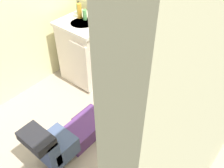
{
  "coord_description": "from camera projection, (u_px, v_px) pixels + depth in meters",
  "views": [
    {
      "loc": [
        1.29,
        -1.18,
        2.17
      ],
      "look_at": [
        0.01,
        0.37,
        0.45
      ],
      "focal_mm": 39.75,
      "sensor_mm": 36.0,
      "label": 1
    }
  ],
  "objects": [
    {
      "name": "ground_plane",
      "position": [
        90.0,
        132.0,
        2.74
      ],
      "size": [
        2.74,
        3.03,
        0.04
      ],
      "primitive_type": "cube",
      "color": "#A29380"
    },
    {
      "name": "toilet",
      "position": [
        187.0,
        101.0,
        2.57
      ],
      "size": [
        0.36,
        0.46,
        0.75
      ],
      "color": "silver",
      "rests_on": "ground_plane"
    },
    {
      "name": "vanity_cabinet",
      "position": [
        86.0,
        51.0,
        3.19
      ],
      "size": [
        0.6,
        0.53,
        0.82
      ],
      "color": "beige",
      "rests_on": "ground_plane"
    },
    {
      "name": "faucet",
      "position": [
        91.0,
        14.0,
        2.98
      ],
      "size": [
        0.02,
        0.02,
        0.1
      ],
      "primitive_type": "cylinder",
      "color": "silver",
      "rests_on": "vanity_cabinet"
    },
    {
      "name": "person_plumber",
      "position": [
        72.0,
        134.0,
        2.48
      ],
      "size": [
        0.39,
        1.06,
        0.52
      ],
      "color": "#512D6B",
      "rests_on": "ground_plane"
    },
    {
      "name": "tissue_box",
      "position": [
        196.0,
        61.0,
        2.36
      ],
      "size": [
        0.22,
        0.11,
        0.1
      ],
      "primitive_type": "cube",
      "color": "silver",
      "rests_on": "toilet"
    },
    {
      "name": "soap_dispenser",
      "position": [
        79.0,
        9.0,
        3.05
      ],
      "size": [
        0.06,
        0.06,
        0.17
      ],
      "color": "#4B9B64",
      "rests_on": "vanity_cabinet"
    },
    {
      "name": "bottle_amber",
      "position": [
        80.0,
        11.0,
        2.96
      ],
      "size": [
        0.06,
        0.06,
        0.18
      ],
      "primitive_type": "cylinder",
      "color": "gold",
      "rests_on": "vanity_cabinet"
    },
    {
      "name": "bottle_green",
      "position": [
        85.0,
        15.0,
        2.95
      ],
      "size": [
        0.05,
        0.05,
        0.12
      ],
      "primitive_type": "cylinder",
      "color": "#519651",
      "rests_on": "vanity_cabinet"
    },
    {
      "name": "bottle_white",
      "position": [
        93.0,
        14.0,
        2.94
      ],
      "size": [
        0.05,
        0.05,
        0.13
      ],
      "primitive_type": "cylinder",
      "color": "white",
      "rests_on": "vanity_cabinet"
    },
    {
      "name": "paper_towel_roll",
      "position": [
        143.0,
        121.0,
        2.7
      ],
      "size": [
        0.11,
        0.11,
        0.21
      ],
      "primitive_type": "cylinder",
      "color": "white",
      "rests_on": "ground_plane"
    }
  ]
}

